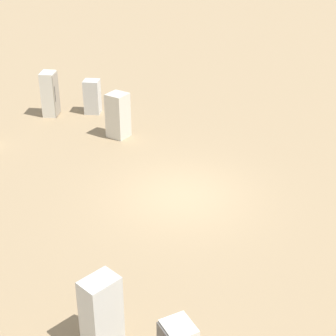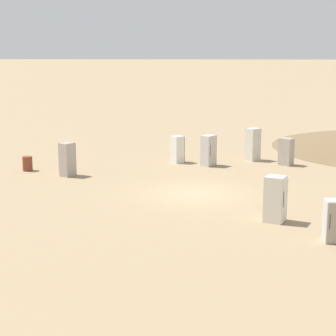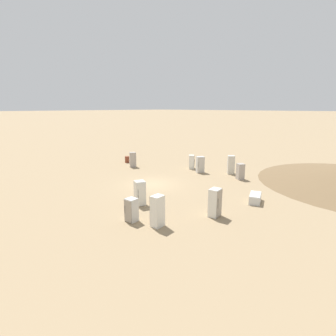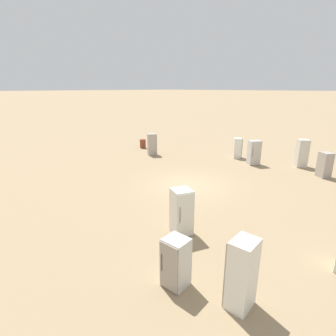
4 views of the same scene
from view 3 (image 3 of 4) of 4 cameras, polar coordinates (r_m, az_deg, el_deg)
ground_plane at (r=23.97m, az=-3.61°, el=-3.54°), size 1000.00×1000.00×0.00m
discarded_fridge_0 at (r=30.81m, az=-7.68°, el=1.81°), size 0.90×0.86×1.75m
discarded_fridge_1 at (r=15.49m, az=-2.33°, el=-9.35°), size 0.75×0.65×1.90m
discarded_fridge_2 at (r=26.28m, az=15.46°, el=-0.74°), size 0.90×0.93×1.56m
discarded_fridge_3 at (r=17.10m, az=10.19°, el=-7.44°), size 0.84×0.75×1.84m
discarded_fridge_4 at (r=28.12m, az=7.03°, el=0.73°), size 0.98×0.93×1.75m
discarded_fridge_5 at (r=18.86m, az=-6.12°, el=-5.43°), size 0.92×0.96×1.77m
discarded_fridge_6 at (r=28.21m, az=13.53°, el=0.70°), size 0.95×0.95×1.94m
discarded_fridge_7 at (r=29.86m, az=5.16°, el=1.33°), size 0.87×0.87×1.57m
discarded_fridge_8 at (r=16.36m, az=-7.96°, el=-9.03°), size 0.69×0.68×1.46m
discarded_fridge_9 at (r=20.46m, az=18.44°, el=-6.23°), size 1.79×1.30×0.64m
rusty_barrel at (r=33.51m, az=-8.89°, el=1.85°), size 0.53×0.53×0.79m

